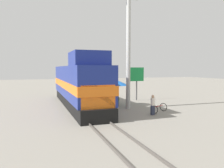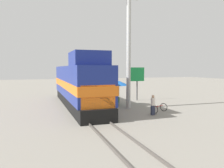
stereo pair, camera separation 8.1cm
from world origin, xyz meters
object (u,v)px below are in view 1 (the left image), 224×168
object	(u,v)px
bicycle	(159,108)
billboard_sign	(137,76)
person_bystander	(153,104)
vendor_umbrella	(119,83)
utility_pole	(128,46)
locomotive	(78,85)

from	to	relation	value
bicycle	billboard_sign	bearing A→B (deg)	141.69
person_bystander	vendor_umbrella	bearing A→B (deg)	101.22
utility_pole	billboard_sign	world-z (taller)	utility_pole
utility_pole	locomotive	bearing A→B (deg)	148.20
locomotive	utility_pole	size ratio (longest dim) A/B	1.38
vendor_umbrella	person_bystander	size ratio (longest dim) A/B	1.54
person_bystander	utility_pole	bearing A→B (deg)	101.90
vendor_umbrella	bicycle	distance (m)	5.07
locomotive	vendor_umbrella	world-z (taller)	locomotive
locomotive	person_bystander	size ratio (longest dim) A/B	9.73
vendor_umbrella	billboard_sign	distance (m)	4.42
billboard_sign	person_bystander	size ratio (longest dim) A/B	2.37
vendor_umbrella	bicycle	world-z (taller)	vendor_umbrella
vendor_umbrella	person_bystander	bearing A→B (deg)	-78.78
locomotive	utility_pole	xyz separation A→B (m)	(4.16, -2.58, 3.64)
utility_pole	person_bystander	size ratio (longest dim) A/B	7.03
locomotive	billboard_sign	distance (m)	7.50
utility_pole	person_bystander	world-z (taller)	utility_pole
billboard_sign	bicycle	xyz separation A→B (m)	(-1.33, -7.07, -2.45)
utility_pole	person_bystander	xyz separation A→B (m)	(0.70, -3.31, -4.89)
vendor_umbrella	bicycle	xyz separation A→B (m)	(2.02, -4.24, -1.91)
vendor_umbrella	billboard_sign	size ratio (longest dim) A/B	0.65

